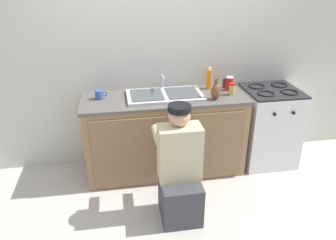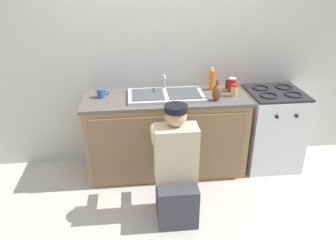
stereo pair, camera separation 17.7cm
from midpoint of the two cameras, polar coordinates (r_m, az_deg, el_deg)
The scene contains 13 objects.
ground_plane at distance 3.66m, azimuth 1.58°, elevation -10.96°, with size 12.00×12.00×0.00m, color beige.
back_wall at distance 3.71m, azimuth 0.44°, elevation 11.05°, with size 6.00×0.10×2.50m, color silver.
counter_cabinet at distance 3.67m, azimuth 1.05°, elevation -2.80°, with size 1.72×0.62×0.87m.
countertop at distance 3.49m, azimuth 1.09°, elevation 3.81°, with size 1.76×0.62×0.03m, color #5B5651.
sink_double_basin at distance 3.48m, azimuth 1.09°, elevation 4.38°, with size 0.80×0.44×0.19m.
stove_range at distance 4.00m, azimuth 18.71°, elevation -1.39°, with size 0.61×0.62×0.92m.
plumber_person at distance 3.00m, azimuth 3.13°, elevation -9.29°, with size 0.42×0.61×1.10m.
vase_decorative at distance 3.41m, azimuth 9.97°, elevation 4.80°, with size 0.10×0.10×0.23m.
condiment_jar at distance 3.57m, azimuth 12.86°, elevation 5.06°, with size 0.07×0.07×0.13m.
coffee_mug at distance 3.50m, azimuth -10.17°, elevation 4.60°, with size 0.13×0.08×0.09m.
spice_bottle_pepper at distance 3.77m, azimuth 11.58°, elevation 6.06°, with size 0.04×0.04×0.10m.
soda_cup_red at distance 3.70m, azimuth 12.44°, elevation 6.02°, with size 0.08×0.08×0.15m.
soap_bottle_orange at distance 3.70m, azimuth 9.00°, elevation 6.93°, with size 0.06×0.06×0.25m.
Camera 2 is at (-0.34, -2.93, 2.17)m, focal length 35.00 mm.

